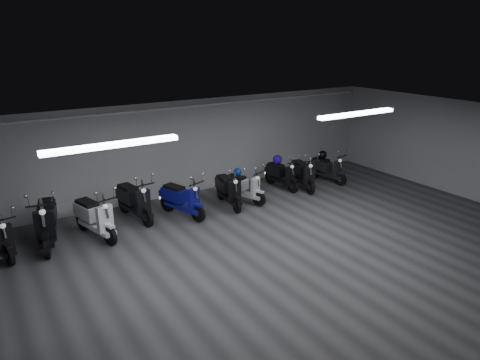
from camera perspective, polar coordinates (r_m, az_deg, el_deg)
floor at (r=9.45m, az=5.24°, el=-10.74°), size 14.00×10.00×0.01m
ceiling at (r=8.45m, az=5.78°, el=6.17°), size 14.00×10.00×0.01m
back_wall at (r=12.98m, az=-8.10°, el=3.97°), size 14.00×0.01×2.80m
fluor_strip_left at (r=8.01m, az=-16.18°, el=4.37°), size 2.40×0.18×0.08m
fluor_strip_right at (r=11.20m, az=14.91°, el=8.28°), size 2.40×0.18×0.08m
conduit at (r=12.66m, az=-8.18°, el=9.25°), size 13.60×0.05×0.05m
scooter_1 at (r=10.80m, az=-23.85°, el=-4.10°), size 1.08×2.10×1.49m
scooter_2 at (r=10.81m, az=-18.36°, el=-3.80°), size 1.06×1.92×1.35m
scooter_3 at (r=11.57m, az=-13.57°, el=-1.87°), size 0.89×1.90×1.36m
scooter_4 at (r=11.56m, az=-7.54°, el=-1.74°), size 1.10×1.81×1.28m
scooter_5 at (r=12.18m, az=-1.50°, el=-0.62°), size 0.77×1.73×1.25m
scooter_6 at (r=12.48m, az=0.50°, el=-0.29°), size 1.07×1.68×1.19m
scooter_7 at (r=13.67m, az=5.43°, el=1.28°), size 0.63×1.62×1.18m
scooter_8 at (r=13.73m, az=8.21°, el=1.43°), size 1.01×1.80×1.27m
scooter_9 at (r=14.50m, az=11.28°, el=2.00°), size 0.83×1.66×1.18m
helmet_0 at (r=12.53m, az=-0.32°, el=1.02°), size 0.24×0.24×0.24m
helmet_1 at (r=13.74m, az=4.86°, el=2.65°), size 0.29×0.29×0.29m
helmet_2 at (r=14.55m, az=10.64°, el=3.23°), size 0.28×0.28×0.28m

